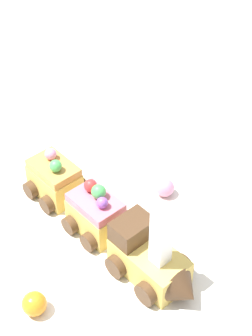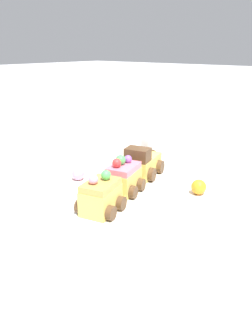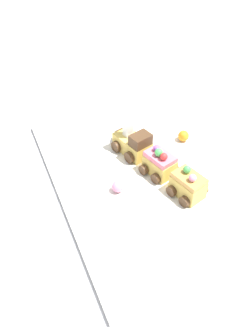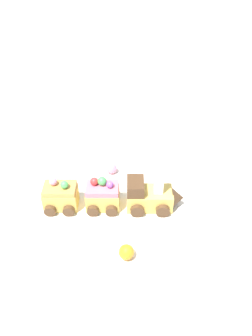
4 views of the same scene
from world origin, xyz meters
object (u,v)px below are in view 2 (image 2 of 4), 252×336
gumball_orange (199,187)px  cake_train_locomotive (144,161)px  cake_car_strawberry (123,178)px  gumball_pink (78,174)px  cake_car_caramel (101,197)px

gumball_orange → cake_train_locomotive: bearing=82.5°
cake_car_strawberry → gumball_pink: size_ratio=3.08×
cake_train_locomotive → cake_car_caramel: 0.20m
cake_car_strawberry → cake_car_caramel: 0.09m
cake_train_locomotive → gumball_orange: (-0.02, -0.15, -0.02)m
cake_train_locomotive → gumball_orange: cake_train_locomotive is taller
cake_car_strawberry → cake_car_caramel: cake_car_strawberry is taller
cake_train_locomotive → gumball_pink: cake_train_locomotive is taller
cake_train_locomotive → cake_car_strawberry: cake_train_locomotive is taller
cake_car_caramel → cake_car_strawberry: bearing=0.2°
cake_car_strawberry → gumball_pink: 0.12m
cake_train_locomotive → gumball_pink: bearing=129.3°
cake_car_strawberry → gumball_orange: (0.09, -0.12, -0.01)m
cake_train_locomotive → gumball_pink: 0.15m
cake_car_caramel → gumball_pink: bearing=47.5°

